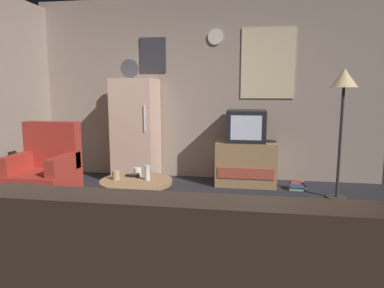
{
  "coord_description": "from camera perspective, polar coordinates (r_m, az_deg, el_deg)",
  "views": [
    {
      "loc": [
        0.69,
        -2.85,
        1.34
      ],
      "look_at": [
        0.08,
        0.9,
        0.75
      ],
      "focal_mm": 32.69,
      "sensor_mm": 36.0,
      "label": 1
    }
  ],
  "objects": [
    {
      "name": "ground_plane",
      "position": [
        3.23,
        -4.08,
        -15.74
      ],
      "size": [
        12.0,
        12.0,
        0.0
      ],
      "primitive_type": "plane",
      "color": "#232328"
    },
    {
      "name": "wall_with_art",
      "position": [
        5.35,
        1.97,
        8.94
      ],
      "size": [
        5.2,
        0.12,
        2.69
      ],
      "color": "gray",
      "rests_on": "ground_plane"
    },
    {
      "name": "fridge",
      "position": [
        5.24,
        -9.08,
        2.3
      ],
      "size": [
        0.6,
        0.62,
        1.77
      ],
      "color": "beige",
      "rests_on": "ground_plane"
    },
    {
      "name": "tv_stand",
      "position": [
        5.05,
        8.79,
        -3.07
      ],
      "size": [
        0.84,
        0.53,
        0.62
      ],
      "color": "#9E754C",
      "rests_on": "ground_plane"
    },
    {
      "name": "crt_tv",
      "position": [
        4.96,
        8.84,
        2.92
      ],
      "size": [
        0.54,
        0.51,
        0.44
      ],
      "color": "black",
      "rests_on": "tv_stand"
    },
    {
      "name": "standing_lamp",
      "position": [
        4.58,
        23.51,
        8.32
      ],
      "size": [
        0.32,
        0.32,
        1.59
      ],
      "color": "#332D28",
      "rests_on": "ground_plane"
    },
    {
      "name": "coffee_table",
      "position": [
        3.61,
        -9.0,
        -9.27
      ],
      "size": [
        0.72,
        0.72,
        0.45
      ],
      "color": "#9E754C",
      "rests_on": "ground_plane"
    },
    {
      "name": "wine_glass",
      "position": [
        3.51,
        -7.32,
        -4.67
      ],
      "size": [
        0.05,
        0.05,
        0.15
      ],
      "primitive_type": "cylinder",
      "color": "silver",
      "rests_on": "coffee_table"
    },
    {
      "name": "mug_ceramic_white",
      "position": [
        3.68,
        -8.87,
        -4.53
      ],
      "size": [
        0.08,
        0.08,
        0.09
      ],
      "primitive_type": "cylinder",
      "color": "silver",
      "rests_on": "coffee_table"
    },
    {
      "name": "mug_ceramic_tan",
      "position": [
        3.59,
        -12.29,
        -4.98
      ],
      "size": [
        0.08,
        0.08,
        0.09
      ],
      "primitive_type": "cylinder",
      "color": "tan",
      "rests_on": "coffee_table"
    },
    {
      "name": "remote_control",
      "position": [
        3.67,
        -9.68,
        -5.14
      ],
      "size": [
        0.16,
        0.07,
        0.02
      ],
      "primitive_type": "cube",
      "rotation": [
        0.0,
        0.0,
        -0.19
      ],
      "color": "black",
      "rests_on": "coffee_table"
    },
    {
      "name": "armchair",
      "position": [
        4.49,
        -22.88,
        -4.78
      ],
      "size": [
        0.68,
        0.68,
        0.96
      ],
      "color": "#A52D23",
      "rests_on": "ground_plane"
    },
    {
      "name": "book_stack",
      "position": [
        4.98,
        16.81,
        -6.53
      ],
      "size": [
        0.22,
        0.17,
        0.12
      ],
      "color": "gray",
      "rests_on": "ground_plane"
    }
  ]
}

